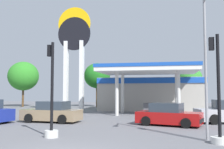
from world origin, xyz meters
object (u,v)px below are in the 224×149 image
car_1 (52,113)px  traffic_signal_0 (51,107)px  tree_0 (23,76)px  tree_1 (97,76)px  traffic_signal_1 (219,111)px  car_0 (168,115)px  corner_streetlamp (206,53)px  tree_2 (190,78)px  station_pole_sign (74,46)px

car_1 → traffic_signal_0: traffic_signal_0 is taller
tree_0 → tree_1: bearing=9.7°
traffic_signal_1 → tree_1: bearing=115.9°
car_0 → corner_streetlamp: 6.24m
car_1 → corner_streetlamp: 11.64m
tree_2 → traffic_signal_1: bearing=-92.4°
station_pole_sign → car_0: 14.83m
car_1 → traffic_signal_0: bearing=-65.7°
traffic_signal_1 → car_0: bearing=109.9°
station_pole_sign → tree_2: (12.72, 7.61, -3.25)m
traffic_signal_0 → tree_2: bearing=69.0°
traffic_signal_1 → corner_streetlamp: bearing=129.4°
tree_2 → corner_streetlamp: corner_streetlamp is taller
traffic_signal_1 → tree_0: bearing=134.9°
traffic_signal_1 → corner_streetlamp: corner_streetlamp is taller
tree_1 → tree_0: bearing=-170.3°
car_1 → traffic_signal_0: 6.40m
tree_0 → tree_2: bearing=-0.6°
car_0 → traffic_signal_1: size_ratio=0.94×
tree_1 → traffic_signal_0: bearing=-80.3°
car_1 → station_pole_sign: bearing=100.1°
traffic_signal_1 → tree_1: tree_1 is taller
traffic_signal_0 → tree_1: (-4.16, 24.26, 3.04)m
traffic_signal_0 → corner_streetlamp: 7.65m
car_0 → car_1: size_ratio=1.01×
corner_streetlamp → station_pole_sign: bearing=128.9°
tree_0 → tree_1: (10.62, 1.82, 0.03)m
traffic_signal_1 → tree_1: (-11.75, 24.24, 3.12)m
station_pole_sign → car_1: (1.57, -8.81, -6.45)m
station_pole_sign → tree_0: (-10.58, 7.84, -2.69)m
station_pole_sign → tree_0: 13.44m
traffic_signal_1 → corner_streetlamp: (-0.37, 0.46, 2.57)m
car_1 → traffic_signal_1: (10.21, -5.77, 0.68)m
car_0 → tree_1: 21.45m
traffic_signal_1 → tree_0: tree_0 is taller
traffic_signal_0 → tree_2: tree_2 is taller
car_0 → tree_1: size_ratio=0.69×
car_1 → tree_2: 20.10m
tree_2 → station_pole_sign: bearing=-149.1°
car_0 → tree_2: tree_2 is taller
corner_streetlamp → traffic_signal_1: bearing=-50.6°
car_0 → tree_0: size_ratio=0.67×
car_0 → tree_0: bearing=140.3°
station_pole_sign → traffic_signal_1: 19.62m
tree_0 → tree_1: size_ratio=1.04×
traffic_signal_0 → tree_2: size_ratio=0.86×
car_0 → tree_2: size_ratio=0.82×
car_0 → tree_1: (-9.75, 18.73, 3.81)m
station_pole_sign → car_1: station_pole_sign is taller
car_1 → traffic_signal_0: size_ratio=0.94×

